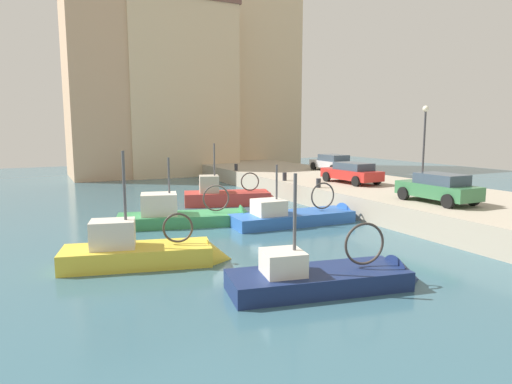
% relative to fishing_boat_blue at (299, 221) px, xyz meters
% --- Properties ---
extents(water_surface, '(80.00, 80.00, 0.00)m').
position_rel_fishing_boat_blue_xyz_m(water_surface, '(-3.93, 1.36, -0.11)').
color(water_surface, '#386070').
rests_on(water_surface, ground).
extents(quay_wall, '(9.00, 56.00, 1.20)m').
position_rel_fishing_boat_blue_xyz_m(quay_wall, '(7.57, 1.36, 0.49)').
color(quay_wall, '#ADA08C').
rests_on(quay_wall, ground).
extents(fishing_boat_blue, '(7.06, 2.43, 3.86)m').
position_rel_fishing_boat_blue_xyz_m(fishing_boat_blue, '(0.00, 0.00, 0.00)').
color(fishing_boat_blue, '#2D60B7').
rests_on(fishing_boat_blue, ground).
extents(fishing_boat_yellow, '(6.06, 3.00, 4.77)m').
position_rel_fishing_boat_blue_xyz_m(fishing_boat_yellow, '(-8.43, -3.40, 0.03)').
color(fishing_boat_yellow, gold).
rests_on(fishing_boat_yellow, ground).
extents(fishing_boat_green, '(7.18, 3.56, 4.23)m').
position_rel_fishing_boat_blue_xyz_m(fishing_boat_green, '(-5.03, 2.20, 0.06)').
color(fishing_boat_green, '#388951').
rests_on(fishing_boat_green, ground).
extents(fishing_boat_navy, '(6.34, 2.95, 4.32)m').
position_rel_fishing_boat_blue_xyz_m(fishing_boat_navy, '(-4.05, -8.22, -0.02)').
color(fishing_boat_navy, navy).
rests_on(fishing_boat_navy, ground).
extents(fishing_boat_red, '(6.30, 3.56, 4.69)m').
position_rel_fishing_boat_blue_xyz_m(fishing_boat_red, '(-0.75, 6.73, 0.02)').
color(fishing_boat_red, '#BC3833').
rests_on(fishing_boat_red, ground).
extents(parked_car_silver, '(2.13, 4.34, 1.35)m').
position_rel_fishing_boat_blue_xyz_m(parked_car_silver, '(10.45, 11.59, 1.79)').
color(parked_car_silver, '#B7B7BC').
rests_on(parked_car_silver, quay_wall).
extents(parked_car_green, '(1.87, 3.95, 1.40)m').
position_rel_fishing_boat_blue_xyz_m(parked_car_green, '(5.42, -3.70, 1.81)').
color(parked_car_green, '#387547').
rests_on(parked_car_green, quay_wall).
extents(parked_car_red, '(2.06, 4.32, 1.33)m').
position_rel_fishing_boat_blue_xyz_m(parked_car_red, '(6.57, 4.22, 1.79)').
color(parked_car_red, red).
rests_on(parked_car_red, quay_wall).
extents(mooring_bollard_south, '(0.28, 0.28, 0.55)m').
position_rel_fishing_boat_blue_xyz_m(mooring_bollard_south, '(3.42, 3.36, 1.37)').
color(mooring_bollard_south, '#2D2D33').
rests_on(mooring_bollard_south, quay_wall).
extents(mooring_bollard_mid, '(0.28, 0.28, 0.55)m').
position_rel_fishing_boat_blue_xyz_m(mooring_bollard_mid, '(3.42, 7.36, 1.37)').
color(mooring_bollard_mid, '#2D2D33').
rests_on(mooring_bollard_mid, quay_wall).
extents(mooring_bollard_north, '(0.28, 0.28, 0.55)m').
position_rel_fishing_boat_blue_xyz_m(mooring_bollard_north, '(3.42, 15.36, 1.37)').
color(mooring_bollard_north, '#2D2D33').
rests_on(mooring_bollard_north, quay_wall).
extents(quay_streetlamp, '(0.36, 0.36, 4.83)m').
position_rel_fishing_boat_blue_xyz_m(quay_streetlamp, '(9.07, 0.71, 4.35)').
color(quay_streetlamp, '#38383D').
rests_on(quay_streetlamp, quay_wall).
extents(waterfront_building_west, '(8.67, 7.54, 21.36)m').
position_rel_fishing_boat_blue_xyz_m(waterfront_building_west, '(12.28, 29.56, 10.59)').
color(waterfront_building_west, beige).
rests_on(waterfront_building_west, ground).
extents(waterfront_building_west_mid, '(8.24, 8.46, 17.59)m').
position_rel_fishing_boat_blue_xyz_m(waterfront_building_west_mid, '(-4.60, 26.94, 8.71)').
color(waterfront_building_west_mid, tan).
rests_on(waterfront_building_west_mid, ground).
extents(waterfront_building_central, '(11.12, 6.56, 17.06)m').
position_rel_fishing_boat_blue_xyz_m(waterfront_building_central, '(1.80, 25.85, 8.44)').
color(waterfront_building_central, beige).
rests_on(waterfront_building_central, ground).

